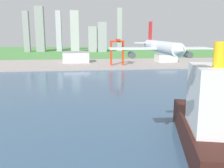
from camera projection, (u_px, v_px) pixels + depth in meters
ground_plane at (95, 88)px, 241.30m from camera, size 2400.00×2400.00×0.00m
water_bay at (99, 106)px, 182.90m from camera, size 840.00×360.00×0.15m
industrial_pier at (89, 64)px, 425.93m from camera, size 840.00×140.00×2.50m
airplane_landing at (161, 47)px, 86.14m from camera, size 36.39×41.02×13.24m
cargo_ship at (208, 120)px, 110.71m from camera, size 39.40×79.79×49.21m
port_crane_red at (117, 47)px, 391.79m from camera, size 21.39×37.01×41.91m
warehouse_main at (76, 57)px, 439.27m from camera, size 45.93×34.15×18.58m
warehouse_annex at (166, 58)px, 448.74m from camera, size 34.68×30.59×14.61m
distant_skyline at (72, 32)px, 727.93m from camera, size 287.41×71.79×129.69m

